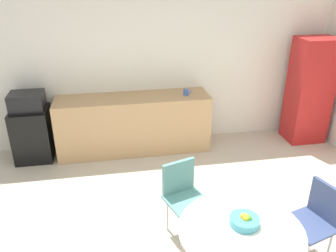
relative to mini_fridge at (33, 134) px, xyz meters
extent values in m
cube|color=white|center=(1.86, 0.35, 0.90)|extent=(6.00, 0.10, 2.60)
cube|color=tan|center=(1.53, 0.00, 0.05)|extent=(2.36, 0.60, 0.90)
cube|color=black|center=(0.00, 0.00, 0.00)|extent=(0.54, 0.54, 0.80)
cube|color=black|center=(0.00, 0.00, 0.53)|extent=(0.48, 0.38, 0.26)
cube|color=#B21E1E|center=(4.41, -0.10, 0.46)|extent=(0.60, 0.50, 1.72)
cylinder|color=white|center=(2.20, -2.87, 0.31)|extent=(1.06, 1.06, 0.03)
cylinder|color=silver|center=(2.81, -2.52, -0.19)|extent=(0.02, 0.02, 0.42)
cylinder|color=silver|center=(3.21, -2.73, -0.19)|extent=(0.02, 0.02, 0.42)
cylinder|color=silver|center=(3.11, -2.43, -0.19)|extent=(0.02, 0.02, 0.42)
cube|color=#384772|center=(3.01, -2.62, 0.04)|extent=(0.52, 0.52, 0.03)
cube|color=#384772|center=(3.19, -2.57, 0.24)|extent=(0.15, 0.37, 0.38)
cylinder|color=silver|center=(2.13, -2.17, -0.19)|extent=(0.02, 0.02, 0.42)
cylinder|color=silver|center=(1.83, -2.27, -0.19)|extent=(0.02, 0.02, 0.42)
cylinder|color=silver|center=(2.03, -1.87, -0.19)|extent=(0.02, 0.02, 0.42)
cylinder|color=silver|center=(1.73, -1.97, -0.19)|extent=(0.02, 0.02, 0.42)
cube|color=teal|center=(1.93, -2.07, 0.04)|extent=(0.53, 0.53, 0.03)
cube|color=teal|center=(1.87, -1.89, 0.24)|extent=(0.37, 0.16, 0.38)
cylinder|color=teal|center=(2.24, -2.82, 0.36)|extent=(0.26, 0.26, 0.07)
sphere|color=#66B233|center=(2.26, -2.83, 0.39)|extent=(0.07, 0.07, 0.07)
sphere|color=orange|center=(2.24, -2.82, 0.39)|extent=(0.07, 0.07, 0.07)
sphere|color=yellow|center=(2.25, -2.83, 0.39)|extent=(0.07, 0.07, 0.07)
cylinder|color=#3F66BF|center=(2.35, -0.05, 0.55)|extent=(0.08, 0.08, 0.09)
torus|color=#3F66BF|center=(2.41, -0.05, 0.55)|extent=(0.06, 0.01, 0.06)
camera|label=1|loc=(1.20, -4.99, 2.31)|focal=37.03mm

